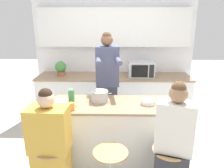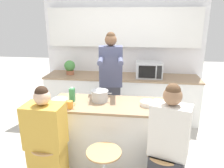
% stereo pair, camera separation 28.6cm
% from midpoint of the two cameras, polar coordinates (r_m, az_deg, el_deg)
% --- Properties ---
extents(ground_plane, '(16.00, 16.00, 0.00)m').
position_cam_midpoint_polar(ground_plane, '(3.35, -2.63, -20.05)').
color(ground_plane, '#B2ADA3').
extents(wall_back, '(3.28, 0.22, 2.70)m').
position_cam_midpoint_polar(wall_back, '(4.57, -1.30, 11.06)').
color(wall_back, white).
rests_on(wall_back, ground_plane).
extents(back_counter, '(3.05, 0.68, 0.89)m').
position_cam_midpoint_polar(back_counter, '(4.50, -1.39, -3.37)').
color(back_counter, white).
rests_on(back_counter, ground_plane).
extents(kitchen_island, '(1.63, 0.65, 0.93)m').
position_cam_midpoint_polar(kitchen_island, '(3.09, -2.75, -13.07)').
color(kitchen_island, black).
rests_on(kitchen_island, ground_plane).
extents(person_cooking, '(0.42, 0.60, 1.82)m').
position_cam_midpoint_polar(person_cooking, '(3.47, -3.62, -1.63)').
color(person_cooking, '#383842').
rests_on(person_cooking, ground_plane).
extents(person_wrapped_blanket, '(0.44, 0.30, 1.34)m').
position_cam_midpoint_polar(person_wrapped_blanket, '(2.64, -18.89, -15.90)').
color(person_wrapped_blanket, gold).
rests_on(person_wrapped_blanket, ground_plane).
extents(person_seated_near, '(0.44, 0.36, 1.42)m').
position_cam_midpoint_polar(person_seated_near, '(2.52, 12.44, -16.39)').
color(person_seated_near, '#333338').
rests_on(person_seated_near, ground_plane).
extents(cooking_pot, '(0.32, 0.23, 0.15)m').
position_cam_midpoint_polar(cooking_pot, '(2.94, -6.03, -3.24)').
color(cooking_pot, '#B7BABC').
rests_on(cooking_pot, kitchen_island).
extents(fruit_bowl, '(0.20, 0.20, 0.08)m').
position_cam_midpoint_polar(fruit_bowl, '(2.88, -16.28, -5.04)').
color(fruit_bowl, silver).
rests_on(fruit_bowl, kitchen_island).
extents(mixing_bowl_steel, '(0.19, 0.19, 0.06)m').
position_cam_midpoint_polar(mixing_bowl_steel, '(2.88, 6.58, -4.73)').
color(mixing_bowl_steel, white).
rests_on(mixing_bowl_steel, kitchen_island).
extents(coffee_cup_near, '(0.11, 0.07, 0.10)m').
position_cam_midpoint_polar(coffee_cup_near, '(2.74, -13.54, -5.79)').
color(coffee_cup_near, orange).
rests_on(coffee_cup_near, kitchen_island).
extents(banana_bunch, '(0.15, 0.11, 0.05)m').
position_cam_midpoint_polar(banana_bunch, '(3.04, 10.59, -3.83)').
color(banana_bunch, yellow).
rests_on(banana_bunch, kitchen_island).
extents(juice_carton, '(0.07, 0.07, 0.20)m').
position_cam_midpoint_polar(juice_carton, '(2.96, -13.30, -3.14)').
color(juice_carton, '#38844C').
rests_on(juice_carton, kitchen_island).
extents(microwave, '(0.50, 0.36, 0.31)m').
position_cam_midpoint_polar(microwave, '(4.29, 5.72, 3.88)').
color(microwave, '#B2B5B7').
rests_on(microwave, back_counter).
extents(potted_plant, '(0.22, 0.22, 0.29)m').
position_cam_midpoint_polar(potted_plant, '(4.50, -15.05, 4.05)').
color(potted_plant, '#A86042').
rests_on(potted_plant, back_counter).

